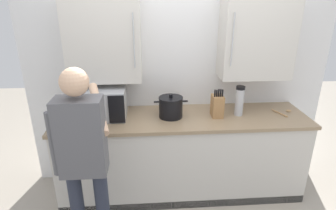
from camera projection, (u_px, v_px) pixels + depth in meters
name	position (u px, v px, depth m)	size (l,w,h in m)	color
back_wall_tiled	(180.00, 63.00, 2.99)	(3.29, 0.44, 2.51)	white
counter_unit	(181.00, 155.00, 3.04)	(2.57, 0.68, 0.90)	beige
microwave_oven	(96.00, 104.00, 2.79)	(0.55, 0.73, 0.30)	#B7BABF
stock_pot	(171.00, 107.00, 2.83)	(0.34, 0.24, 0.24)	black
thermos_flask	(239.00, 101.00, 2.86)	(0.09, 0.09, 0.31)	#B7BABF
wooden_spoon	(284.00, 112.00, 2.97)	(0.21, 0.20, 0.02)	tan
knife_block	(217.00, 106.00, 2.84)	(0.11, 0.15, 0.30)	#A37547
person_figure	(83.00, 153.00, 2.10)	(0.44, 0.60, 1.62)	#282D3D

